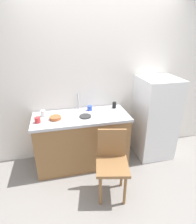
{
  "coord_description": "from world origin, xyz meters",
  "views": [
    {
      "loc": [
        -0.68,
        -1.86,
        2.02
      ],
      "look_at": [
        -0.12,
        0.6,
        0.9
      ],
      "focal_mm": 29.92,
      "sensor_mm": 36.0,
      "label": 1
    }
  ],
  "objects": [
    {
      "name": "ground_plane",
      "position": [
        0.0,
        0.0,
        0.0
      ],
      "size": [
        8.0,
        8.0,
        0.0
      ],
      "primitive_type": "plane",
      "color": "gray"
    },
    {
      "name": "cup_red",
      "position": [
        -0.98,
        0.55,
        0.89
      ],
      "size": [
        0.08,
        0.08,
        0.08
      ],
      "primitive_type": "cylinder",
      "color": "red",
      "rests_on": "countertop"
    },
    {
      "name": "cup_blue",
      "position": [
        -0.2,
        0.81,
        0.89
      ],
      "size": [
        0.08,
        0.08,
        0.08
      ],
      "primitive_type": "cylinder",
      "color": "blue",
      "rests_on": "countertop"
    },
    {
      "name": "cup_white",
      "position": [
        -0.91,
        0.74,
        0.9
      ],
      "size": [
        0.07,
        0.07,
        0.09
      ],
      "primitive_type": "cylinder",
      "color": "white",
      "rests_on": "countertop"
    },
    {
      "name": "hotplate",
      "position": [
        -0.31,
        0.58,
        0.86
      ],
      "size": [
        0.17,
        0.17,
        0.02
      ],
      "primitive_type": "cylinder",
      "color": "#2D2D2D",
      "rests_on": "countertop"
    },
    {
      "name": "faucet",
      "position": [
        -0.37,
        0.9,
        0.99
      ],
      "size": [
        0.02,
        0.02,
        0.27
      ],
      "primitive_type": "cylinder",
      "color": "#B7B7BC",
      "rests_on": "countertop"
    },
    {
      "name": "back_wall",
      "position": [
        0.0,
        1.0,
        1.21
      ],
      "size": [
        4.8,
        0.1,
        2.42
      ],
      "primitive_type": "cube",
      "color": "white",
      "rests_on": "ground_plane"
    },
    {
      "name": "cabinet_base",
      "position": [
        -0.37,
        0.65,
        0.41
      ],
      "size": [
        1.39,
        0.6,
        0.81
      ],
      "primitive_type": "cube",
      "color": "olive",
      "rests_on": "ground_plane"
    },
    {
      "name": "countertop",
      "position": [
        -0.37,
        0.65,
        0.83
      ],
      "size": [
        1.43,
        0.64,
        0.04
      ],
      "primitive_type": "cube",
      "color": "#B7B7BC",
      "rests_on": "cabinet_base"
    },
    {
      "name": "refrigerator",
      "position": [
        0.87,
        0.65,
        0.67
      ],
      "size": [
        0.58,
        0.59,
        1.35
      ],
      "primitive_type": "cube",
      "color": "white",
      "rests_on": "ground_plane"
    },
    {
      "name": "terracotta_bowl",
      "position": [
        -0.74,
        0.6,
        0.87
      ],
      "size": [
        0.16,
        0.16,
        0.04
      ],
      "primitive_type": "cylinder",
      "color": "#B25B33",
      "rests_on": "countertop"
    },
    {
      "name": "cup_black",
      "position": [
        0.2,
        0.81,
        0.9
      ],
      "size": [
        0.06,
        0.06,
        0.1
      ],
      "primitive_type": "cylinder",
      "color": "black",
      "rests_on": "countertop"
    },
    {
      "name": "chair",
      "position": [
        -0.08,
        -0.05,
        0.5
      ],
      "size": [
        0.48,
        0.48,
        0.89
      ],
      "rotation": [
        0.0,
        0.0,
        -0.22
      ],
      "color": "olive",
      "rests_on": "ground_plane"
    }
  ]
}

